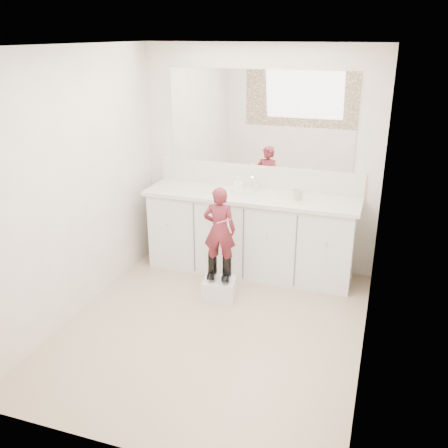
% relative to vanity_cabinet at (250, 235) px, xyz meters
% --- Properties ---
extents(floor, '(3.00, 3.00, 0.00)m').
position_rel_vanity_cabinet_xyz_m(floor, '(0.00, -1.23, -0.42)').
color(floor, '#917D5F').
rests_on(floor, ground).
extents(ceiling, '(3.00, 3.00, 0.00)m').
position_rel_vanity_cabinet_xyz_m(ceiling, '(0.00, -1.23, 1.97)').
color(ceiling, white).
rests_on(ceiling, wall_back).
extents(wall_back, '(2.60, 0.00, 2.60)m').
position_rel_vanity_cabinet_xyz_m(wall_back, '(0.00, 0.27, 0.77)').
color(wall_back, beige).
rests_on(wall_back, floor).
extents(wall_front, '(2.60, 0.00, 2.60)m').
position_rel_vanity_cabinet_xyz_m(wall_front, '(0.00, -2.73, 0.77)').
color(wall_front, beige).
rests_on(wall_front, floor).
extents(wall_left, '(0.00, 3.00, 3.00)m').
position_rel_vanity_cabinet_xyz_m(wall_left, '(-1.30, -1.23, 0.78)').
color(wall_left, beige).
rests_on(wall_left, floor).
extents(wall_right, '(0.00, 3.00, 3.00)m').
position_rel_vanity_cabinet_xyz_m(wall_right, '(1.30, -1.23, 0.78)').
color(wall_right, beige).
rests_on(wall_right, floor).
extents(vanity_cabinet, '(2.20, 0.55, 0.85)m').
position_rel_vanity_cabinet_xyz_m(vanity_cabinet, '(0.00, 0.00, 0.00)').
color(vanity_cabinet, silver).
rests_on(vanity_cabinet, floor).
extents(countertop, '(2.28, 0.58, 0.04)m').
position_rel_vanity_cabinet_xyz_m(countertop, '(0.00, -0.01, 0.45)').
color(countertop, beige).
rests_on(countertop, vanity_cabinet).
extents(backsplash, '(2.28, 0.03, 0.25)m').
position_rel_vanity_cabinet_xyz_m(backsplash, '(0.00, 0.26, 0.59)').
color(backsplash, beige).
rests_on(backsplash, countertop).
extents(mirror, '(2.00, 0.02, 1.00)m').
position_rel_vanity_cabinet_xyz_m(mirror, '(0.00, 0.26, 1.22)').
color(mirror, white).
rests_on(mirror, wall_back).
extents(dot_panel, '(2.00, 0.01, 1.20)m').
position_rel_vanity_cabinet_xyz_m(dot_panel, '(0.00, -2.71, 1.22)').
color(dot_panel, '#472819').
rests_on(dot_panel, wall_front).
extents(faucet, '(0.08, 0.08, 0.10)m').
position_rel_vanity_cabinet_xyz_m(faucet, '(0.00, 0.15, 0.52)').
color(faucet, silver).
rests_on(faucet, countertop).
extents(cup, '(0.14, 0.14, 0.11)m').
position_rel_vanity_cabinet_xyz_m(cup, '(0.49, -0.02, 0.52)').
color(cup, beige).
rests_on(cup, countertop).
extents(soap_bottle, '(0.11, 0.11, 0.19)m').
position_rel_vanity_cabinet_xyz_m(soap_bottle, '(-0.14, -0.03, 0.56)').
color(soap_bottle, white).
rests_on(soap_bottle, countertop).
extents(step_stool, '(0.35, 0.30, 0.20)m').
position_rel_vanity_cabinet_xyz_m(step_stool, '(-0.12, -0.69, -0.33)').
color(step_stool, silver).
rests_on(step_stool, floor).
extents(boot_left, '(0.12, 0.19, 0.26)m').
position_rel_vanity_cabinet_xyz_m(boot_left, '(-0.20, -0.67, -0.10)').
color(boot_left, black).
rests_on(boot_left, step_stool).
extents(boot_right, '(0.12, 0.19, 0.26)m').
position_rel_vanity_cabinet_xyz_m(boot_right, '(-0.05, -0.67, -0.10)').
color(boot_right, black).
rests_on(boot_right, step_stool).
extents(toddler, '(0.34, 0.25, 0.85)m').
position_rel_vanity_cabinet_xyz_m(toddler, '(-0.12, -0.67, 0.30)').
color(toddler, '#A53241').
rests_on(toddler, step_stool).
extents(toothbrush, '(0.14, 0.03, 0.06)m').
position_rel_vanity_cabinet_xyz_m(toothbrush, '(-0.05, -0.75, 0.42)').
color(toothbrush, '#D75383').
rests_on(toothbrush, toddler).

